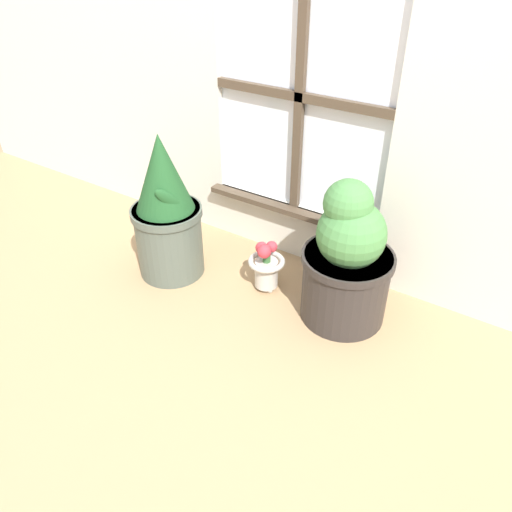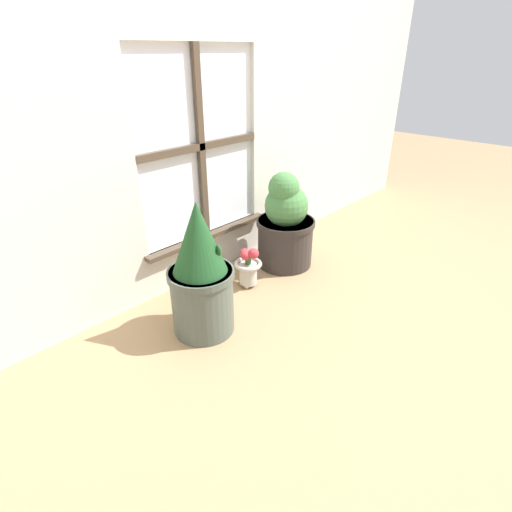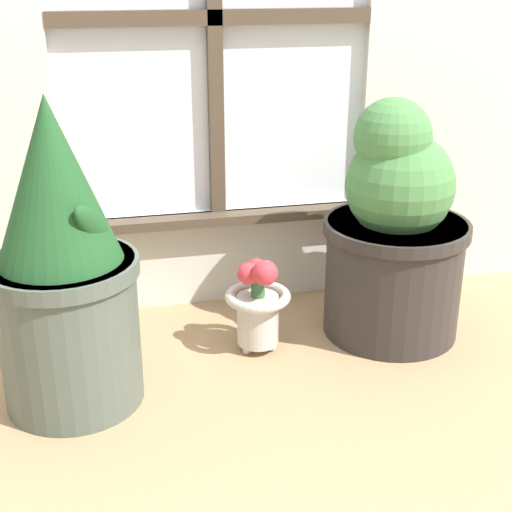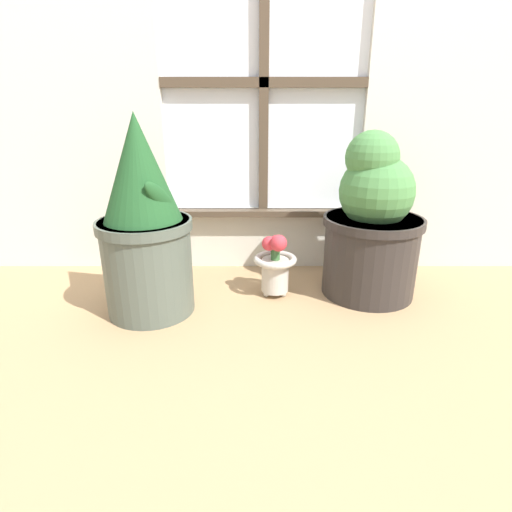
# 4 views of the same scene
# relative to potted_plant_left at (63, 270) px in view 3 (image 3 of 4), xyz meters

# --- Properties ---
(ground_plane) EXTENTS (10.00, 10.00, 0.00)m
(ground_plane) POSITION_rel_potted_plant_left_xyz_m (0.38, -0.16, -0.29)
(ground_plane) COLOR tan
(potted_plant_left) EXTENTS (0.30, 0.30, 0.63)m
(potted_plant_left) POSITION_rel_potted_plant_left_xyz_m (0.00, 0.00, 0.00)
(potted_plant_left) COLOR #4C564C
(potted_plant_left) RESTS_ON ground_plane
(potted_plant_right) EXTENTS (0.34, 0.34, 0.57)m
(potted_plant_right) POSITION_rel_potted_plant_left_xyz_m (0.75, 0.14, -0.04)
(potted_plant_right) COLOR #2D2826
(potted_plant_right) RESTS_ON ground_plane
(flower_vase) EXTENTS (0.15, 0.15, 0.24)m
(flower_vase) POSITION_rel_potted_plant_left_xyz_m (0.42, 0.12, -0.17)
(flower_vase) COLOR #BCB7AD
(flower_vase) RESTS_ON ground_plane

